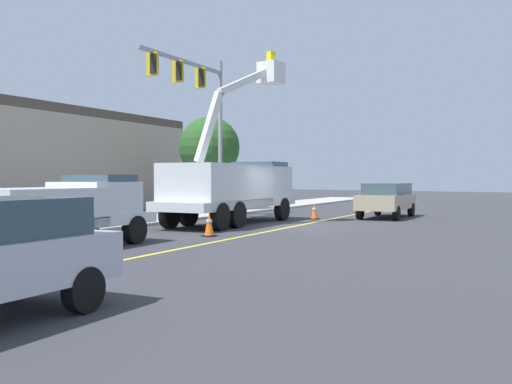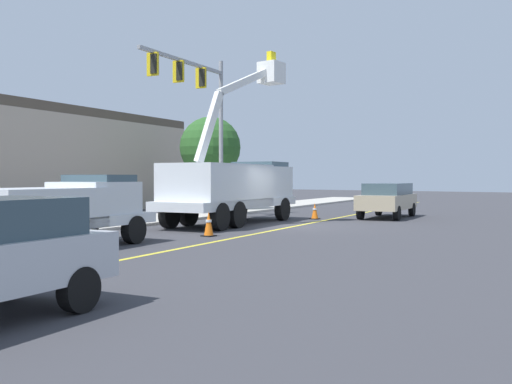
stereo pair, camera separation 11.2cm
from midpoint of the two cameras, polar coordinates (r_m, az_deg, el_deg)
The scene contains 11 objects.
ground at distance 23.36m, azimuth 3.83°, elevation -3.40°, with size 120.00×120.00×0.00m, color #38383D.
sidewalk_far_side at distance 26.91m, azimuth -10.26°, elevation -2.65°, with size 60.00×3.60×0.12m, color #B2ADA3.
lane_centre_stripe at distance 23.36m, azimuth 3.83°, elevation -3.39°, with size 50.00×0.16×0.01m, color yellow.
utility_bucket_truck at distance 24.35m, azimuth -2.45°, elevation 0.62°, with size 8.48×3.71×7.34m.
service_pickup_truck at distance 16.68m, azimuth -18.77°, elevation -1.58°, with size 5.85×2.92×2.06m.
passing_minivan at distance 28.77m, azimuth 12.77°, elevation -0.57°, with size 5.03×2.60×1.69m.
traffic_cone_leading at distance 13.10m, azimuth -22.18°, elevation -5.52°, with size 0.40×0.40×0.84m.
traffic_cone_mid_front at distance 19.30m, azimuth -4.84°, elevation -3.20°, with size 0.40×0.40×0.84m.
traffic_cone_mid_rear at distance 27.23m, azimuth 5.70°, elevation -1.91°, with size 0.40×0.40×0.77m.
traffic_signal_mast at distance 28.37m, azimuth -5.87°, elevation 9.11°, with size 6.78×1.27×8.01m.
street_tree_right at distance 33.70m, azimuth -4.75°, elevation 4.43°, with size 3.57×3.57×5.52m.
Camera 1 is at (-19.88, -12.12, 1.99)m, focal length 40.24 mm.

